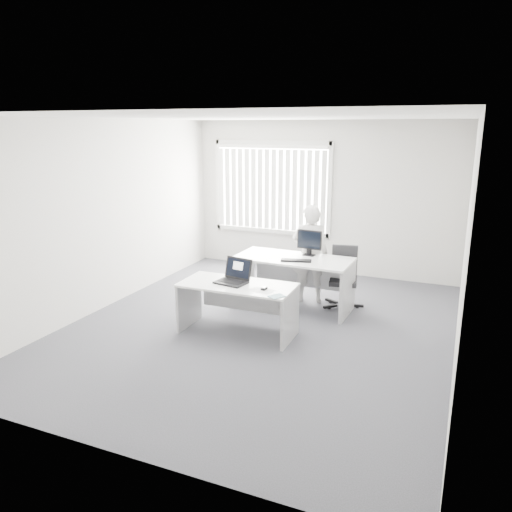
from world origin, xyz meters
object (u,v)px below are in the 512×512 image
at_px(desk_far, 293,272).
at_px(person, 310,254).
at_px(desk_near, 237,298).
at_px(office_chair, 343,288).
at_px(monitor, 309,243).
at_px(laptop, 231,272).

bearing_deg(desk_far, person, 72.53).
xyz_separation_m(desk_near, office_chair, (1.05, 1.57, -0.21)).
bearing_deg(monitor, laptop, -107.95).
relative_size(desk_near, monitor, 3.89).
xyz_separation_m(desk_near, laptop, (-0.09, -0.01, 0.35)).
xyz_separation_m(person, monitor, (0.03, -0.17, 0.21)).
height_order(desk_near, laptop, laptop).
distance_m(desk_near, monitor, 1.60).
bearing_deg(monitor, person, 107.24).
distance_m(person, monitor, 0.27).
xyz_separation_m(desk_far, person, (0.14, 0.39, 0.20)).
bearing_deg(monitor, desk_far, -122.14).
relative_size(desk_near, desk_far, 0.87).
xyz_separation_m(desk_far, monitor, (0.17, 0.22, 0.41)).
relative_size(desk_far, person, 1.14).
bearing_deg(laptop, desk_far, 79.39).
xyz_separation_m(desk_near, monitor, (0.53, 1.43, 0.49)).
xyz_separation_m(desk_near, person, (0.50, 1.60, 0.28)).
bearing_deg(person, desk_near, 58.40).
distance_m(laptop, monitor, 1.57).
relative_size(person, monitor, 3.95).
bearing_deg(desk_far, monitor, 54.25).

